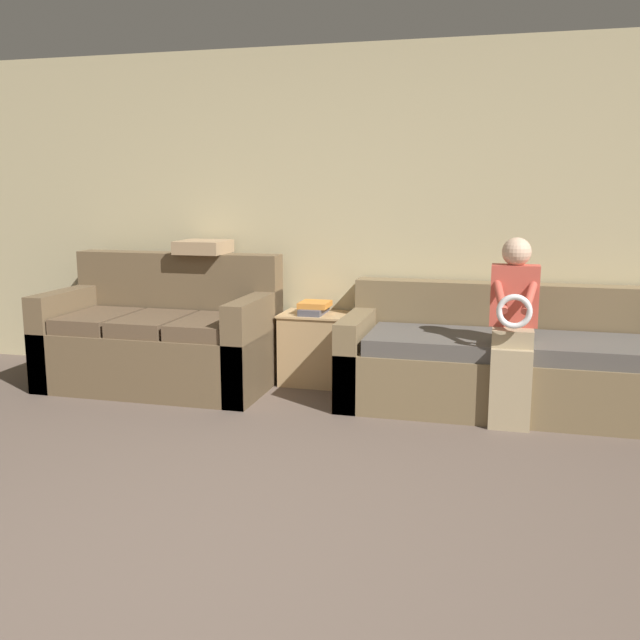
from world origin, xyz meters
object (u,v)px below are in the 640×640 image
object	(u,v)px
child_left_seated	(513,323)
book_stack	(314,308)
side_shelf	(316,347)
couch_side	(163,340)
throw_pillow	(203,247)
couch_main	(510,364)

from	to	relation	value
child_left_seated	book_stack	world-z (taller)	child_left_seated
side_shelf	couch_side	bearing A→B (deg)	-163.53
child_left_seated	book_stack	bearing A→B (deg)	157.51
side_shelf	throw_pillow	xyz separation A→B (m)	(-0.90, -0.03, 0.76)
couch_side	book_stack	size ratio (longest dim) A/B	5.37
child_left_seated	couch_side	bearing A→B (deg)	173.86
throw_pillow	child_left_seated	bearing A→B (deg)	-13.94
couch_main	book_stack	distance (m)	1.51
couch_side	throw_pillow	world-z (taller)	throw_pillow
book_stack	throw_pillow	size ratio (longest dim) A/B	0.85
couch_main	child_left_seated	size ratio (longest dim) A/B	1.92
side_shelf	couch_main	bearing A→B (deg)	-9.13
side_shelf	book_stack	xyz separation A→B (m)	(-0.01, -0.00, 0.31)
child_left_seated	throw_pillow	xyz separation A→B (m)	(-2.36, 0.58, 0.38)
couch_side	child_left_seated	bearing A→B (deg)	-6.14
child_left_seated	side_shelf	bearing A→B (deg)	157.26
throw_pillow	couch_side	bearing A→B (deg)	-126.04
couch_main	side_shelf	xyz separation A→B (m)	(-1.45, 0.23, -0.02)
side_shelf	book_stack	bearing A→B (deg)	-155.49
book_stack	throw_pillow	xyz separation A→B (m)	(-0.89, -0.02, 0.45)
side_shelf	book_stack	size ratio (longest dim) A/B	1.76
couch_side	child_left_seated	world-z (taller)	child_left_seated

